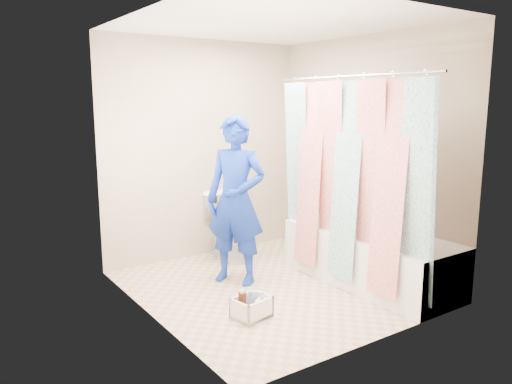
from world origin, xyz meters
TOP-DOWN VIEW (x-y plane):
  - floor at (0.00, 0.00)m, footprint 2.60×2.60m
  - ceiling at (0.00, 0.00)m, footprint 2.40×2.60m
  - wall_back at (0.00, 1.30)m, footprint 2.40×0.02m
  - wall_front at (0.00, -1.30)m, footprint 2.40×0.02m
  - wall_left at (-1.20, 0.00)m, footprint 0.02×2.60m
  - wall_right at (1.20, 0.00)m, footprint 0.02×2.60m
  - bathtub at (0.85, -0.43)m, footprint 0.70×1.75m
  - curtain_rod at (0.52, -0.43)m, footprint 0.02×1.90m
  - shower_curtain at (0.52, -0.43)m, footprint 0.06×1.75m
  - toilet at (0.16, 1.03)m, footprint 0.47×0.75m
  - tank_lid at (0.15, 0.91)m, footprint 0.46×0.23m
  - tank_internals at (0.13, 1.23)m, footprint 0.18×0.06m
  - plumber at (-0.20, 0.33)m, footprint 0.65×0.70m
  - cleaning_caddy at (-0.53, -0.45)m, footprint 0.32×0.28m

SIDE VIEW (x-z plane):
  - floor at x=0.00m, z-range 0.00..0.00m
  - cleaning_caddy at x=-0.53m, z-range -0.03..0.19m
  - bathtub at x=0.85m, z-range 0.02..0.52m
  - toilet at x=0.16m, z-range 0.00..0.73m
  - tank_lid at x=0.15m, z-range 0.41..0.45m
  - tank_internals at x=0.13m, z-range 0.60..0.84m
  - plumber at x=-0.20m, z-range 0.00..1.61m
  - shower_curtain at x=0.52m, z-range 0.12..1.92m
  - wall_back at x=0.00m, z-range 0.00..2.40m
  - wall_front at x=0.00m, z-range 0.00..2.40m
  - wall_left at x=-1.20m, z-range 0.00..2.40m
  - wall_right at x=1.20m, z-range 0.00..2.40m
  - curtain_rod at x=0.52m, z-range 1.94..1.96m
  - ceiling at x=0.00m, z-range 2.39..2.41m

